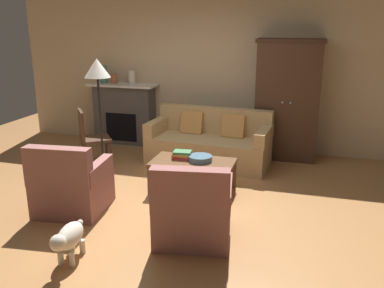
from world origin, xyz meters
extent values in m
plane|color=#B27A47|center=(0.00, 0.00, 0.00)|extent=(9.60, 9.60, 0.00)
cube|color=beige|center=(0.00, 2.55, 1.40)|extent=(7.20, 0.10, 2.80)
cube|color=#4C4947|center=(-1.55, 2.30, 0.54)|extent=(1.10, 0.36, 1.08)
cube|color=black|center=(-1.55, 2.12, 0.34)|extent=(0.60, 0.01, 0.52)
cube|color=white|center=(-1.55, 2.28, 1.10)|extent=(1.26, 0.48, 0.04)
cube|color=#472D1E|center=(1.40, 2.22, 0.94)|extent=(1.00, 0.52, 1.89)
cube|color=#3C271A|center=(1.40, 2.22, 1.92)|extent=(1.06, 0.55, 0.06)
sphere|color=#ADAFB5|center=(1.34, 1.95, 0.98)|extent=(0.04, 0.04, 0.04)
sphere|color=#ADAFB5|center=(1.46, 1.95, 0.98)|extent=(0.04, 0.04, 0.04)
cube|color=tan|center=(0.25, 1.53, 0.22)|extent=(1.96, 0.98, 0.44)
cube|color=tan|center=(0.27, 1.87, 0.65)|extent=(1.91, 0.32, 0.42)
cube|color=tan|center=(-0.63, 1.59, 0.55)|extent=(0.22, 0.81, 0.22)
cube|color=tan|center=(1.13, 1.47, 0.55)|extent=(0.22, 0.81, 0.22)
cube|color=tan|center=(-0.09, 1.75, 0.61)|extent=(0.37, 0.21, 0.37)
cube|color=tan|center=(0.61, 1.70, 0.61)|extent=(0.37, 0.21, 0.37)
cube|color=brown|center=(0.31, 0.40, 0.39)|extent=(1.10, 0.60, 0.05)
cube|color=brown|center=(-0.20, 0.14, 0.18)|extent=(0.06, 0.06, 0.37)
cube|color=brown|center=(0.82, 0.14, 0.18)|extent=(0.06, 0.06, 0.37)
cube|color=brown|center=(-0.20, 0.66, 0.18)|extent=(0.06, 0.06, 0.37)
cube|color=brown|center=(0.82, 0.66, 0.18)|extent=(0.06, 0.06, 0.37)
cylinder|color=slate|center=(0.40, 0.44, 0.46)|extent=(0.32, 0.32, 0.07)
cube|color=#B73833|center=(0.14, 0.47, 0.44)|extent=(0.25, 0.19, 0.04)
cube|color=gold|center=(0.14, 0.47, 0.48)|extent=(0.25, 0.18, 0.03)
cube|color=#427A4C|center=(0.14, 0.48, 0.51)|extent=(0.25, 0.19, 0.03)
cylinder|color=slate|center=(-1.93, 2.28, 1.28)|extent=(0.14, 0.14, 0.32)
cylinder|color=#A86042|center=(-1.73, 2.28, 1.20)|extent=(0.13, 0.13, 0.17)
cylinder|color=beige|center=(-1.37, 2.28, 1.24)|extent=(0.13, 0.13, 0.25)
cube|color=#935B56|center=(-0.92, -0.55, 0.21)|extent=(0.83, 0.83, 0.42)
cube|color=#935B56|center=(-0.89, -0.86, 0.65)|extent=(0.77, 0.24, 0.46)
cube|color=#935B56|center=(-0.59, -0.52, 0.52)|extent=(0.19, 0.71, 0.20)
cube|color=#935B56|center=(-1.25, -0.58, 0.52)|extent=(0.19, 0.71, 0.20)
cube|color=#935B56|center=(0.66, -0.80, 0.21)|extent=(0.87, 0.87, 0.42)
cube|color=#935B56|center=(0.71, -1.11, 0.65)|extent=(0.78, 0.28, 0.46)
cube|color=#935B56|center=(0.98, -0.75, 0.52)|extent=(0.23, 0.71, 0.20)
cube|color=#935B56|center=(0.33, -0.85, 0.52)|extent=(0.23, 0.71, 0.20)
cube|color=#472D1E|center=(-1.46, 1.00, 0.43)|extent=(0.62, 0.62, 0.04)
cylinder|color=#472D1E|center=(-1.19, 0.96, 0.21)|extent=(0.04, 0.04, 0.41)
cylinder|color=#472D1E|center=(-1.42, 1.27, 0.21)|extent=(0.04, 0.04, 0.41)
cylinder|color=#472D1E|center=(-1.49, 0.73, 0.21)|extent=(0.04, 0.04, 0.41)
cylinder|color=#472D1E|center=(-1.72, 1.04, 0.21)|extent=(0.04, 0.04, 0.41)
cube|color=#472D1E|center=(-1.61, 0.88, 0.68)|extent=(0.30, 0.37, 0.45)
cylinder|color=black|center=(-1.11, 0.56, 0.01)|extent=(0.26, 0.26, 0.02)
cylinder|color=black|center=(-1.11, 0.56, 0.74)|extent=(0.03, 0.03, 1.48)
cone|color=white|center=(-1.11, 0.56, 1.59)|extent=(0.36, 0.36, 0.26)
ellipsoid|color=beige|center=(-0.35, -1.53, 0.25)|extent=(0.25, 0.42, 0.22)
sphere|color=beige|center=(-0.32, -1.77, 0.31)|extent=(0.15, 0.15, 0.15)
cylinder|color=beige|center=(-0.28, -1.65, 0.07)|extent=(0.06, 0.06, 0.14)
cylinder|color=beige|center=(-0.39, -1.66, 0.07)|extent=(0.06, 0.06, 0.14)
cylinder|color=beige|center=(-0.31, -1.41, 0.07)|extent=(0.06, 0.06, 0.14)
cylinder|color=beige|center=(-0.42, -1.42, 0.07)|extent=(0.06, 0.06, 0.14)
sphere|color=beige|center=(-0.38, -1.31, 0.27)|extent=(0.06, 0.06, 0.06)
camera|label=1|loc=(1.71, -4.56, 2.19)|focal=38.35mm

